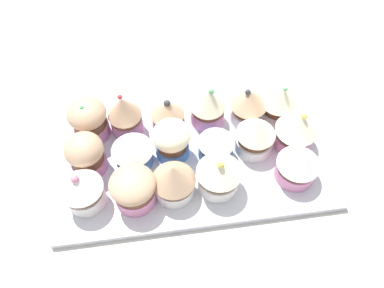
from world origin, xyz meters
TOP-DOWN VIEW (x-y plane):
  - ground_plane at (0.00, 0.00)cm, footprint 180.00×180.00cm
  - baking_tray at (0.00, 0.00)cm, footprint 43.59×24.64cm
  - cupcake_0 at (-15.20, -5.68)cm, footprint 5.70×5.70cm
  - cupcake_1 at (-10.22, -5.96)cm, footprint 6.06×6.06cm
  - cupcake_2 at (-3.52, -6.51)cm, footprint 5.74×5.74cm
  - cupcake_3 at (3.14, -5.94)cm, footprint 5.47×5.47cm
  - cupcake_4 at (9.99, -6.46)cm, footprint 5.45×5.45cm
  - cupcake_5 at (15.77, -6.43)cm, footprint 6.19×6.19cm
  - cupcake_6 at (-16.52, 0.07)cm, footprint 6.63×6.63cm
  - cupcake_7 at (-10.01, 0.19)cm, footprint 6.14×6.14cm
  - cupcake_8 at (-3.70, 0.64)cm, footprint 5.74×5.74cm
  - cupcake_9 at (3.08, -0.73)cm, footprint 5.94×5.94cm
  - cupcake_10 at (9.21, 0.28)cm, footprint 6.51×6.51cm
  - cupcake_11 at (16.18, 0.13)cm, footprint 5.87×5.87cm
  - cupcake_12 at (-15.13, 5.97)cm, footprint 6.52×6.52cm
  - cupcake_13 at (-3.11, 6.17)cm, footprint 6.73×6.73cm
  - cupcake_14 at (3.54, 6.21)cm, footprint 6.45×6.45cm
  - cupcake_15 at (9.37, 6.65)cm, footprint 6.71×6.71cm
  - cupcake_16 at (16.55, 5.99)cm, footprint 6.23×6.23cm

SIDE VIEW (x-z plane):
  - ground_plane at x=0.00cm, z-range -3.00..0.00cm
  - baking_tray at x=0.00cm, z-range 0.00..1.20cm
  - cupcake_3 at x=3.14cm, z-range 1.05..7.71cm
  - cupcake_15 at x=9.37cm, z-range 1.36..7.61cm
  - cupcake_1 at x=-10.22cm, z-range 1.19..8.27cm
  - cupcake_8 at x=-3.70cm, z-range 1.29..8.19cm
  - cupcake_7 at x=-10.01cm, z-range 1.24..8.25cm
  - cupcake_10 at x=9.21cm, z-range 1.39..8.12cm
  - cupcake_11 at x=16.18cm, z-range 1.27..8.35cm
  - cupcake_9 at x=3.08cm, z-range 1.36..8.38cm
  - cupcake_16 at x=16.55cm, z-range 1.18..8.61cm
  - cupcake_6 at x=-16.52cm, z-range 1.19..8.61cm
  - cupcake_14 at x=3.54cm, z-range 1.35..8.51cm
  - cupcake_5 at x=15.77cm, z-range 1.21..8.71cm
  - cupcake_13 at x=-3.11cm, z-range 1.21..8.72cm
  - cupcake_12 at x=-15.13cm, z-range 1.35..8.62cm
  - cupcake_0 at x=-15.20cm, z-range 1.17..8.85cm
  - cupcake_2 at x=-3.52cm, z-range 1.11..8.96cm
  - cupcake_4 at x=9.99cm, z-range 1.16..9.27cm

